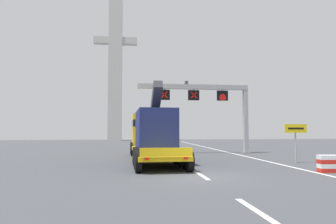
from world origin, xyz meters
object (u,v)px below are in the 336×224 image
object	(u,v)px
overhead_lane_gantry	(208,98)
bridge_pylon_distant	(115,58)
heavy_haul_truck_yellow	(151,133)
crash_barrier_striped	(328,164)
exit_sign_yellow	(296,133)

from	to	relation	value
overhead_lane_gantry	bridge_pylon_distant	size ratio (longest dim) A/B	0.32
heavy_haul_truck_yellow	crash_barrier_striped	xyz separation A→B (m)	(8.67, -8.47, -1.54)
exit_sign_yellow	crash_barrier_striped	bearing A→B (deg)	-100.17
overhead_lane_gantry	crash_barrier_striped	size ratio (longest dim) A/B	10.40
overhead_lane_gantry	bridge_pylon_distant	world-z (taller)	bridge_pylon_distant
overhead_lane_gantry	bridge_pylon_distant	xyz separation A→B (m)	(-10.68, 35.90, 12.07)
exit_sign_yellow	crash_barrier_striped	size ratio (longest dim) A/B	2.49
overhead_lane_gantry	bridge_pylon_distant	bearing A→B (deg)	106.56
bridge_pylon_distant	overhead_lane_gantry	bearing A→B (deg)	-73.44
overhead_lane_gantry	crash_barrier_striped	distance (m)	14.44
heavy_haul_truck_yellow	crash_barrier_striped	world-z (taller)	heavy_haul_truck_yellow
crash_barrier_striped	exit_sign_yellow	bearing A→B (deg)	79.83
bridge_pylon_distant	exit_sign_yellow	bearing A→B (deg)	-72.17
heavy_haul_truck_yellow	exit_sign_yellow	xyz separation A→B (m)	(9.48, -3.97, -0.00)
exit_sign_yellow	crash_barrier_striped	xyz separation A→B (m)	(-0.81, -4.51, -1.54)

